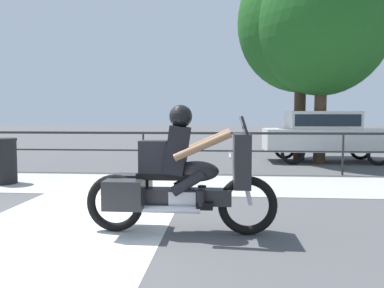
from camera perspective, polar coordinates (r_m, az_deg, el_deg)
ground_plane at (r=5.29m, az=-18.94°, el=-12.33°), size 120.00×120.00×0.00m
sidewalk_band at (r=8.43m, az=-9.66°, el=-5.95°), size 44.00×2.40×0.01m
crosswalk_band at (r=5.11m, az=-19.84°, el=-12.89°), size 2.67×6.00×0.01m
fence_railing at (r=9.88m, az=-7.44°, el=0.54°), size 36.00×0.05×1.08m
motorcycle at (r=4.74m, az=-1.74°, el=-5.09°), size 2.44×0.76×1.63m
parked_car at (r=12.89m, az=19.79°, el=1.59°), size 4.13×1.62×1.65m
trash_bin at (r=9.19m, az=-26.80°, el=-2.34°), size 0.57×0.57×1.01m
tree_behind_sign at (r=12.85m, az=19.26°, el=17.10°), size 4.14×4.14×6.69m
tree_behind_car at (r=13.70m, az=16.37°, el=17.39°), size 4.29×4.29×7.02m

